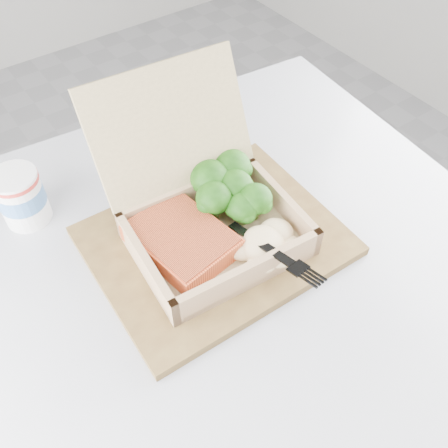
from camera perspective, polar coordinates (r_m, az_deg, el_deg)
cafe_table at (r=0.82m, az=1.28°, el=-12.13°), size 0.82×0.82×0.71m
serving_tray at (r=0.68m, az=-1.03°, el=-1.93°), size 0.33×0.27×0.01m
takeout_container at (r=0.65m, az=-2.57°, el=2.65°), size 0.23×0.26×0.19m
salmon_fillet at (r=0.64m, az=-4.85°, el=-1.82°), size 0.12×0.14×0.03m
broccoli_pile at (r=0.68m, az=1.24°, el=3.68°), size 0.12×0.12×0.04m
mashed_potatoes at (r=0.63m, az=4.43°, el=-2.25°), size 0.09×0.08×0.03m
plastic_fork at (r=0.63m, az=2.92°, el=-1.12°), size 0.03×0.16×0.03m
paper_cup at (r=0.73m, az=-22.22°, el=2.99°), size 0.07×0.07×0.08m
receipt at (r=0.81m, az=-6.07°, el=8.04°), size 0.15×0.17×0.00m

